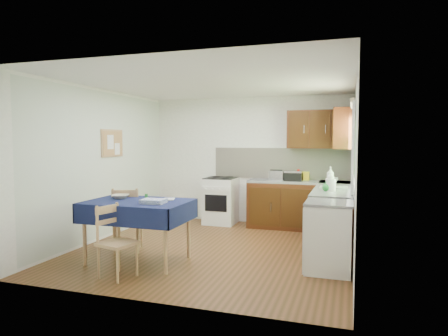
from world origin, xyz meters
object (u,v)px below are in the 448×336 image
(toaster, at_px, (276,175))
(dish_rack, at_px, (334,186))
(chair_far, at_px, (127,218))
(chair_near, at_px, (115,239))
(kettle, at_px, (331,184))
(sandwich_press, at_px, (294,176))
(dining_table, at_px, (138,209))

(toaster, xyz_separation_m, dish_rack, (1.08, -0.89, -0.07))
(chair_far, bearing_deg, chair_near, 94.25)
(chair_near, height_order, kettle, kettle)
(sandwich_press, bearing_deg, chair_far, -119.36)
(toaster, distance_m, kettle, 1.68)
(toaster, xyz_separation_m, kettle, (1.05, -1.31, 0.02))
(dining_table, relative_size, dish_rack, 3.22)
(toaster, relative_size, dish_rack, 0.63)
(dining_table, distance_m, sandwich_press, 3.19)
(chair_near, bearing_deg, sandwich_press, -13.15)
(dining_table, distance_m, toaster, 3.00)
(sandwich_press, distance_m, kettle, 1.53)
(dining_table, bearing_deg, kettle, 24.93)
(chair_near, relative_size, dish_rack, 2.06)
(chair_near, xyz_separation_m, toaster, (1.36, 3.26, 0.53))
(sandwich_press, bearing_deg, toaster, -159.74)
(dining_table, bearing_deg, chair_far, 132.17)
(dish_rack, bearing_deg, chair_near, -118.59)
(chair_near, bearing_deg, dish_rack, -32.00)
(sandwich_press, height_order, dish_rack, dish_rack)
(dining_table, bearing_deg, sandwich_press, 53.78)
(chair_far, xyz_separation_m, dish_rack, (2.90, 1.34, 0.42))
(chair_far, distance_m, dish_rack, 3.22)
(sandwich_press, relative_size, kettle, 1.28)
(kettle, bearing_deg, chair_far, -162.21)
(chair_near, relative_size, kettle, 3.51)
(chair_far, relative_size, sandwich_press, 2.98)
(chair_far, distance_m, sandwich_press, 3.15)
(dish_rack, distance_m, kettle, 0.43)
(chair_near, height_order, dish_rack, dish_rack)
(chair_far, distance_m, kettle, 3.05)
(chair_near, distance_m, toaster, 3.57)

